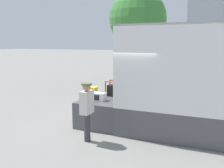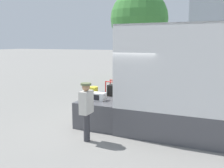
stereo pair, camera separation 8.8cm
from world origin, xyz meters
The scene contains 7 objects.
ground_plane centered at (0.00, 0.00, 0.00)m, with size 160.00×160.00×0.00m, color gray.
tailgate_deck centered at (-0.72, 0.00, 0.43)m, with size 1.45×2.15×0.87m, color #4C4C51.
microwave centered at (-0.82, -0.41, 1.00)m, with size 0.46×0.35×0.26m.
portable_generator centered at (-0.60, 0.49, 1.08)m, with size 0.56×0.44×0.55m.
orange_bucket centered at (-1.24, 0.00, 1.05)m, with size 0.34×0.34×0.37m.
worker_person centered at (-0.52, -1.78, 1.03)m, with size 0.30×0.44×1.68m.
street_tree centered at (-2.41, 9.07, 4.35)m, with size 3.92×3.92×6.33m.
Camera 2 is at (2.82, -7.71, 2.78)m, focal length 40.00 mm.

